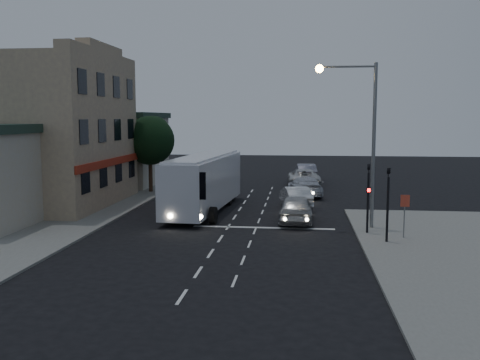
# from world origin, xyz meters

# --- Properties ---
(ground) EXTENTS (120.00, 120.00, 0.00)m
(ground) POSITION_xyz_m (0.00, 0.00, 0.00)
(ground) COLOR black
(sidewalk_far) EXTENTS (12.00, 50.00, 0.12)m
(sidewalk_far) POSITION_xyz_m (-13.00, 8.00, 0.06)
(sidewalk_far) COLOR slate
(sidewalk_far) RESTS_ON ground
(road_markings) EXTENTS (8.00, 30.55, 0.01)m
(road_markings) POSITION_xyz_m (1.29, 3.31, 0.00)
(road_markings) COLOR silver
(road_markings) RESTS_ON ground
(tour_bus) EXTENTS (3.40, 12.27, 3.72)m
(tour_bus) POSITION_xyz_m (-2.24, 7.00, 2.01)
(tour_bus) COLOR silver
(tour_bus) RESTS_ON ground
(car_suv) EXTENTS (2.08, 4.92, 1.66)m
(car_suv) POSITION_xyz_m (3.83, 3.80, 0.83)
(car_suv) COLOR #ABABAB
(car_suv) RESTS_ON ground
(car_sedan_a) EXTENTS (2.44, 4.78, 1.50)m
(car_sedan_a) POSITION_xyz_m (3.74, 8.81, 0.75)
(car_sedan_a) COLOR white
(car_sedan_a) RESTS_ON ground
(car_sedan_b) EXTENTS (3.05, 5.67, 1.56)m
(car_sedan_b) POSITION_xyz_m (4.41, 14.60, 0.78)
(car_sedan_b) COLOR silver
(car_sedan_b) RESTS_ON ground
(car_sedan_c) EXTENTS (2.99, 5.98, 1.63)m
(car_sedan_c) POSITION_xyz_m (4.36, 20.32, 0.81)
(car_sedan_c) COLOR silver
(car_sedan_c) RESTS_ON ground
(car_extra) EXTENTS (2.22, 5.18, 1.66)m
(car_extra) POSITION_xyz_m (4.57, 25.20, 0.83)
(car_extra) COLOR gray
(car_extra) RESTS_ON ground
(traffic_signal_main) EXTENTS (0.25, 0.35, 4.10)m
(traffic_signal_main) POSITION_xyz_m (7.60, 0.78, 2.42)
(traffic_signal_main) COLOR black
(traffic_signal_main) RESTS_ON sidewalk_near
(traffic_signal_side) EXTENTS (0.18, 0.15, 4.10)m
(traffic_signal_side) POSITION_xyz_m (8.30, -1.20, 2.42)
(traffic_signal_side) COLOR black
(traffic_signal_side) RESTS_ON sidewalk_near
(regulatory_sign) EXTENTS (0.45, 0.12, 2.20)m
(regulatory_sign) POSITION_xyz_m (9.30, -0.24, 1.60)
(regulatory_sign) COLOR slate
(regulatory_sign) RESTS_ON sidewalk_near
(streetlight) EXTENTS (3.32, 0.44, 9.00)m
(streetlight) POSITION_xyz_m (7.34, 2.20, 5.73)
(streetlight) COLOR slate
(streetlight) RESTS_ON sidewalk_near
(main_building) EXTENTS (10.12, 12.00, 11.00)m
(main_building) POSITION_xyz_m (-13.96, 8.00, 5.16)
(main_building) COLOR gray
(main_building) RESTS_ON sidewalk_far
(low_building_north) EXTENTS (9.40, 9.40, 6.50)m
(low_building_north) POSITION_xyz_m (-13.50, 20.00, 3.39)
(low_building_north) COLOR #AEAAA4
(low_building_north) RESTS_ON sidewalk_far
(street_tree) EXTENTS (4.00, 4.00, 6.20)m
(street_tree) POSITION_xyz_m (-8.21, 15.02, 4.50)
(street_tree) COLOR black
(street_tree) RESTS_ON sidewalk_far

